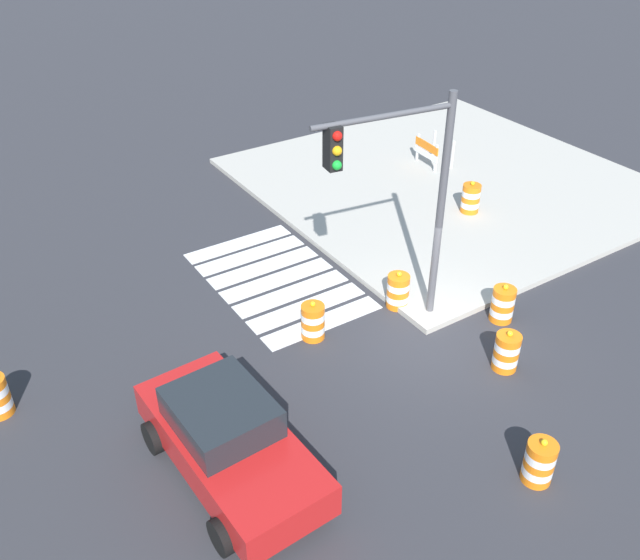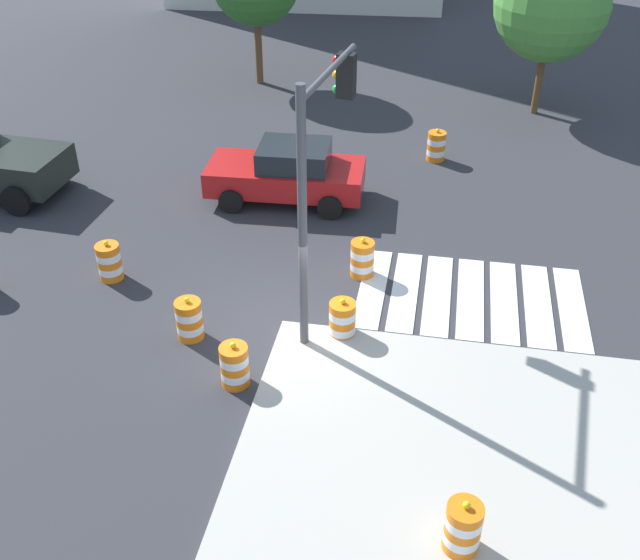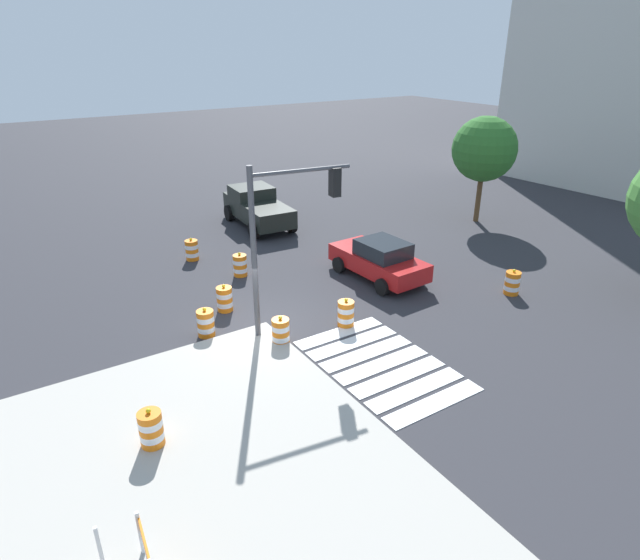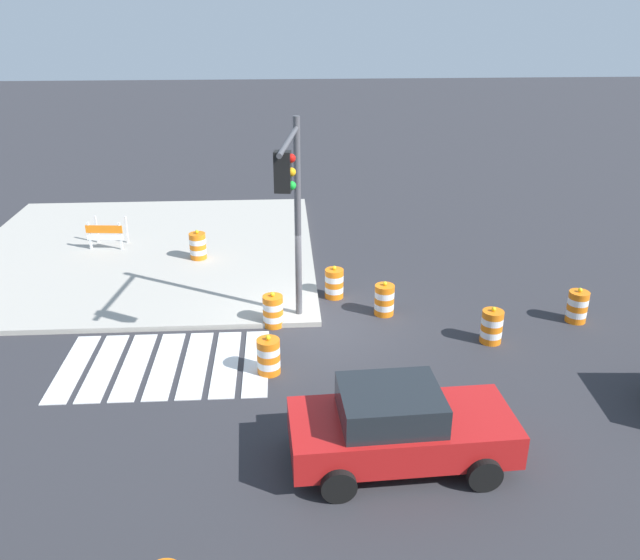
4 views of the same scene
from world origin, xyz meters
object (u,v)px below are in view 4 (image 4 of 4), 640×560
object	(u,v)px
sports_car	(399,426)
traffic_barrel_near_corner	(334,283)
traffic_barrel_on_sidewalk	(198,246)
traffic_barrel_opposite_curb	(577,307)
construction_barricade	(106,233)
traffic_barrel_far_curb	(492,326)
traffic_barrel_lane_center	(384,300)
traffic_light_pole	(293,196)
traffic_barrel_median_far	(269,356)
traffic_barrel_median_near	(273,311)

from	to	relation	value
sports_car	traffic_barrel_near_corner	world-z (taller)	sports_car
traffic_barrel_near_corner	traffic_barrel_on_sidewalk	bearing A→B (deg)	-35.12
traffic_barrel_opposite_curb	construction_barricade	xyz separation A→B (m)	(14.41, -6.36, 0.27)
traffic_barrel_near_corner	traffic_barrel_far_curb	xyz separation A→B (m)	(-3.90, 3.05, 0.00)
traffic_barrel_near_corner	traffic_barrel_lane_center	bearing A→B (deg)	136.94
traffic_light_pole	traffic_barrel_opposite_curb	bearing A→B (deg)	-176.72
traffic_barrel_opposite_curb	traffic_barrel_on_sidewalk	world-z (taller)	traffic_barrel_on_sidewalk
construction_barricade	traffic_light_pole	xyz separation A→B (m)	(-6.52, 6.81, 3.19)
sports_car	traffic_barrel_near_corner	size ratio (longest dim) A/B	4.30
traffic_barrel_on_sidewalk	traffic_barrel_lane_center	bearing A→B (deg)	142.88
traffic_barrel_far_curb	traffic_light_pole	bearing A→B (deg)	-6.47
traffic_barrel_far_curb	traffic_barrel_on_sidewalk	distance (m)	10.34
traffic_barrel_far_curb	traffic_light_pole	size ratio (longest dim) A/B	0.19
traffic_barrel_on_sidewalk	traffic_barrel_median_far	bearing A→B (deg)	108.70
traffic_barrel_near_corner	construction_barricade	world-z (taller)	construction_barricade
traffic_barrel_median_near	sports_car	bearing A→B (deg)	112.56
traffic_barrel_opposite_curb	construction_barricade	world-z (taller)	construction_barricade
traffic_barrel_lane_center	construction_barricade	xyz separation A→B (m)	(9.10, -5.59, 0.27)
sports_car	traffic_barrel_opposite_curb	bearing A→B (deg)	-136.73
sports_car	traffic_barrel_median_near	distance (m)	6.40
traffic_barrel_far_curb	construction_barricade	world-z (taller)	construction_barricade
traffic_barrel_lane_center	traffic_barrel_near_corner	bearing A→B (deg)	-43.06
traffic_barrel_far_curb	construction_barricade	size ratio (longest dim) A/B	0.78
traffic_barrel_lane_center	traffic_barrel_opposite_curb	world-z (taller)	same
traffic_barrel_lane_center	traffic_light_pole	size ratio (longest dim) A/B	0.19
traffic_barrel_near_corner	traffic_light_pole	size ratio (longest dim) A/B	0.19
traffic_barrel_median_far	sports_car	bearing A→B (deg)	126.46
traffic_barrel_median_near	traffic_barrel_on_sidewalk	xyz separation A→B (m)	(2.58, -4.88, 0.15)
traffic_barrel_median_near	traffic_barrel_opposite_curb	size ratio (longest dim) A/B	1.00
traffic_barrel_near_corner	traffic_barrel_median_near	size ratio (longest dim) A/B	1.00
traffic_barrel_opposite_curb	traffic_light_pole	distance (m)	8.63
sports_car	traffic_light_pole	world-z (taller)	traffic_light_pole
traffic_barrel_median_near	traffic_barrel_opposite_curb	xyz separation A→B (m)	(-8.48, 0.23, 0.00)
traffic_barrel_median_far	traffic_light_pole	size ratio (longest dim) A/B	0.19
traffic_barrel_near_corner	traffic_light_pole	xyz separation A→B (m)	(1.25, 2.47, 3.46)
traffic_barrel_far_curb	traffic_barrel_median_far	bearing A→B (deg)	11.56
traffic_barrel_opposite_curb	traffic_barrel_on_sidewalk	xyz separation A→B (m)	(11.06, -5.12, 0.15)
traffic_barrel_lane_center	traffic_barrel_opposite_curb	xyz separation A→B (m)	(-5.31, 0.77, 0.00)
traffic_barrel_median_far	traffic_barrel_opposite_curb	xyz separation A→B (m)	(-8.57, -2.23, 0.00)
traffic_barrel_near_corner	traffic_light_pole	world-z (taller)	traffic_light_pole
traffic_barrel_opposite_curb	traffic_barrel_median_near	bearing A→B (deg)	-1.58
traffic_light_pole	sports_car	bearing A→B (deg)	109.71
traffic_barrel_near_corner	traffic_barrel_opposite_curb	size ratio (longest dim) A/B	1.00
traffic_barrel_near_corner	traffic_barrel_opposite_curb	bearing A→B (deg)	163.14
traffic_barrel_median_far	traffic_barrel_far_curb	xyz separation A→B (m)	(-5.82, -1.19, 0.00)
traffic_barrel_near_corner	construction_barricade	bearing A→B (deg)	-29.21
traffic_light_pole	traffic_barrel_median_far	bearing A→B (deg)	69.15
sports_car	traffic_light_pole	size ratio (longest dim) A/B	0.80
traffic_barrel_far_curb	construction_barricade	xyz separation A→B (m)	(11.66, -7.39, 0.27)
sports_car	traffic_barrel_far_curb	bearing A→B (deg)	-125.25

